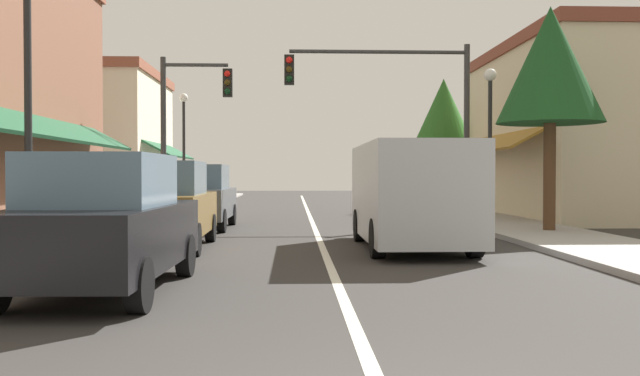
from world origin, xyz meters
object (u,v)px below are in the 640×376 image
at_px(parked_car_nearest_left, 103,224).
at_px(street_lamp_left_far, 184,132).
at_px(van_in_lane, 411,192).
at_px(traffic_signal_left_corner, 186,114).
at_px(street_lamp_left_near, 28,66).
at_px(tree_right_near, 550,66).
at_px(parked_car_third_left, 198,197).
at_px(street_lamp_right_mid, 490,119).
at_px(tree_right_far, 444,118).
at_px(parked_car_second_left, 164,205).
at_px(traffic_signal_mast_arm, 402,99).

height_order(parked_car_nearest_left, street_lamp_left_far, street_lamp_left_far).
distance_m(van_in_lane, traffic_signal_left_corner, 10.60).
relative_size(parked_car_nearest_left, street_lamp_left_near, 0.86).
bearing_deg(tree_right_near, parked_car_third_left, 166.19).
bearing_deg(street_lamp_right_mid, street_lamp_left_far, 138.89).
height_order(parked_car_third_left, tree_right_far, tree_right_far).
bearing_deg(street_lamp_left_near, parked_car_nearest_left, -52.34).
xyz_separation_m(parked_car_nearest_left, parked_car_second_left, (-0.19, 5.12, 0.00)).
bearing_deg(tree_right_far, van_in_lane, -104.74).
bearing_deg(parked_car_second_left, parked_car_third_left, 89.35).
bearing_deg(street_lamp_left_near, street_lamp_right_mid, 40.19).
bearing_deg(street_lamp_left_near, street_lamp_left_far, 90.79).
bearing_deg(street_lamp_left_far, street_lamp_left_near, -89.21).
xyz_separation_m(parked_car_second_left, traffic_signal_mast_arm, (5.98, 7.12, 2.95)).
distance_m(parked_car_second_left, van_in_lane, 5.01).
distance_m(traffic_signal_left_corner, street_lamp_left_near, 11.19).
distance_m(parked_car_nearest_left, parked_car_second_left, 5.13).
xyz_separation_m(traffic_signal_left_corner, street_lamp_left_far, (-1.05, 6.14, -0.19)).
height_order(parked_car_second_left, street_lamp_left_near, street_lamp_left_near).
relative_size(traffic_signal_left_corner, tree_right_far, 0.93).
bearing_deg(van_in_lane, tree_right_far, 75.01).
bearing_deg(traffic_signal_mast_arm, parked_car_nearest_left, -115.32).
bearing_deg(tree_right_far, street_lamp_left_far, -172.85).
height_order(parked_car_nearest_left, tree_right_near, tree_right_near).
distance_m(parked_car_nearest_left, van_in_lane, 6.93).
relative_size(parked_car_second_left, traffic_signal_left_corner, 0.78).
bearing_deg(parked_car_third_left, parked_car_second_left, -89.43).
height_order(van_in_lane, traffic_signal_left_corner, traffic_signal_left_corner).
bearing_deg(van_in_lane, traffic_signal_mast_arm, 82.09).
bearing_deg(traffic_signal_left_corner, street_lamp_left_near, -94.16).
bearing_deg(street_lamp_left_near, traffic_signal_mast_arm, 52.33).
xyz_separation_m(parked_car_second_left, van_in_lane, (5.01, -0.14, 0.27)).
relative_size(parked_car_second_left, street_lamp_right_mid, 0.90).
bearing_deg(street_lamp_right_mid, traffic_signal_mast_arm, 147.83).
xyz_separation_m(traffic_signal_left_corner, street_lamp_right_mid, (9.14, -2.75, -0.36)).
relative_size(traffic_signal_mast_arm, tree_right_far, 1.01).
bearing_deg(street_lamp_left_far, tree_right_near, -46.99).
distance_m(traffic_signal_left_corner, street_lamp_right_mid, 9.55).
bearing_deg(street_lamp_right_mid, street_lamp_left_near, -139.81).
bearing_deg(street_lamp_left_far, traffic_signal_left_corner, -80.29).
height_order(street_lamp_left_near, street_lamp_right_mid, street_lamp_left_near).
xyz_separation_m(traffic_signal_left_corner, street_lamp_left_near, (-0.81, -11.16, -0.20)).
bearing_deg(parked_car_third_left, van_in_lane, -45.68).
distance_m(parked_car_third_left, street_lamp_left_far, 9.94).
relative_size(street_lamp_left_far, tree_right_near, 0.85).
bearing_deg(van_in_lane, tree_right_near, 36.76).
relative_size(van_in_lane, tree_right_near, 0.91).
xyz_separation_m(parked_car_third_left, street_lamp_left_far, (-1.88, 9.46, 2.38)).
bearing_deg(parked_car_second_left, traffic_signal_left_corner, 95.02).
height_order(street_lamp_left_near, tree_right_near, tree_right_near).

